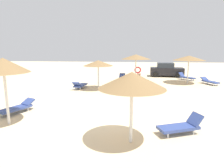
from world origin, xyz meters
TOP-DOWN VIEW (x-y plane):
  - ground_plane at (0.00, 0.00)m, footprint 80.00×80.00m
  - parasol_0 at (6.93, 10.49)m, footprint 3.10×3.10m
  - parasol_1 at (-1.54, 6.83)m, footprint 2.53×2.53m
  - parasol_2 at (-4.44, -1.22)m, footprint 2.27×2.27m
  - parasol_3 at (1.72, 10.72)m, footprint 3.02×3.02m
  - parasol_4 at (1.24, -2.42)m, footprint 2.45×2.45m
  - lounger_0 at (7.43, 12.61)m, footprint 1.69×1.83m
  - lounger_1 at (0.20, 6.45)m, footprint 1.03×1.99m
  - lounger_2 at (-4.94, 0.34)m, footprint 1.39×2.00m
  - lounger_3 at (0.23, 11.05)m, footprint 0.83×1.92m
  - lounger_4 at (3.31, -1.49)m, footprint 1.95×1.27m
  - lounger_5 at (8.91, 10.09)m, footprint 1.36×2.01m
  - lounger_6 at (-3.20, 6.90)m, footprint 0.94×1.96m
  - bench_0 at (2.14, 13.26)m, footprint 0.61×1.54m
  - parked_car at (5.64, 15.09)m, footprint 4.14×2.27m

SIDE VIEW (x-z plane):
  - ground_plane at x=0.00m, z-range 0.00..0.00m
  - lounger_2 at x=-4.94m, z-range -0.01..0.63m
  - lounger_5 at x=8.91m, z-range -0.01..0.63m
  - lounger_1 at x=0.20m, z-range -0.03..0.66m
  - lounger_6 at x=-3.20m, z-range -0.05..0.69m
  - lounger_3 at x=0.23m, z-range -0.07..0.71m
  - lounger_0 at x=7.43m, z-range -0.07..0.71m
  - lounger_4 at x=3.31m, z-range -0.08..0.73m
  - bench_0 at x=2.14m, z-range 0.10..0.59m
  - parked_car at x=5.64m, z-range -0.04..1.68m
  - parasol_1 at x=-1.54m, z-range 1.00..3.50m
  - parasol_4 at x=1.24m, z-range 1.03..3.70m
  - parasol_0 at x=6.93m, z-range 1.14..3.92m
  - parasol_3 at x=1.72m, z-range 1.16..4.03m
  - parasol_2 at x=-4.44m, z-range 1.20..4.29m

